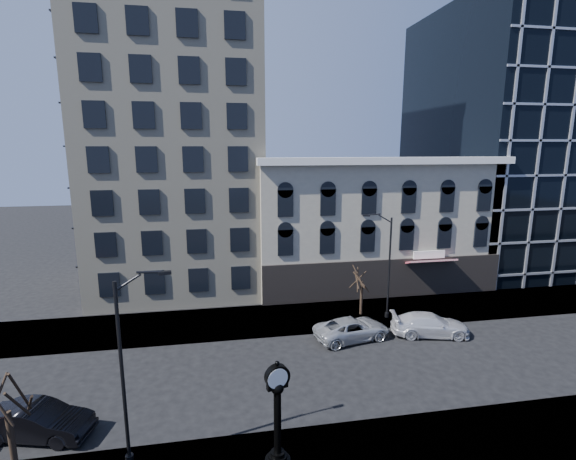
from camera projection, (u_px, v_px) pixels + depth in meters
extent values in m
plane|color=black|center=(267.00, 376.00, 24.77)|extent=(160.00, 160.00, 0.00)
cube|color=gray|center=(254.00, 321.00, 32.48)|extent=(160.00, 6.00, 0.12)
cube|color=beige|center=(174.00, 84.00, 38.32)|extent=(15.00, 15.00, 38.00)
cube|color=#ACA38E|center=(367.00, 223.00, 41.06)|extent=(22.00, 10.00, 12.00)
cube|color=white|center=(392.00, 161.00, 34.81)|extent=(22.60, 0.80, 0.60)
cube|color=black|center=(385.00, 279.00, 37.02)|extent=(22.00, 0.30, 3.60)
cube|color=maroon|center=(431.00, 261.00, 36.85)|extent=(4.50, 1.18, 0.55)
cube|color=black|center=(520.00, 141.00, 47.70)|extent=(20.00, 20.00, 28.00)
cylinder|color=black|center=(278.00, 457.00, 17.63)|extent=(0.80, 0.80, 0.20)
cylinder|color=black|center=(278.00, 453.00, 17.60)|extent=(0.60, 0.60, 0.16)
cylinder|color=black|center=(278.00, 421.00, 17.30)|extent=(0.32, 0.32, 2.88)
sphere|color=black|center=(277.00, 388.00, 16.99)|extent=(0.56, 0.56, 0.56)
cube|color=black|center=(277.00, 386.00, 16.97)|extent=(0.92, 0.44, 0.25)
cylinder|color=black|center=(277.00, 377.00, 16.89)|extent=(1.08, 0.57, 1.03)
cylinder|color=white|center=(278.00, 379.00, 16.73)|extent=(0.85, 0.24, 0.87)
cylinder|color=white|center=(277.00, 374.00, 17.06)|extent=(0.85, 0.24, 0.87)
sphere|color=black|center=(277.00, 363.00, 16.77)|extent=(0.20, 0.20, 0.20)
cylinder|color=black|center=(122.00, 376.00, 17.02)|extent=(0.15, 0.15, 8.13)
cylinder|color=black|center=(130.00, 459.00, 17.79)|extent=(0.34, 0.34, 0.38)
cube|color=black|center=(162.00, 273.00, 16.79)|extent=(0.55, 0.30, 0.13)
cylinder|color=black|center=(389.00, 268.00, 32.22)|extent=(0.15, 0.15, 8.00)
cylinder|color=black|center=(387.00, 315.00, 32.98)|extent=(0.33, 0.33, 0.37)
cube|color=black|center=(368.00, 216.00, 31.48)|extent=(0.54, 0.31, 0.13)
cylinder|color=#312418|center=(14.00, 459.00, 15.38)|extent=(0.23, 0.23, 3.91)
cylinder|color=#312418|center=(361.00, 298.00, 33.37)|extent=(0.23, 0.23, 2.72)
imported|color=black|center=(38.00, 421.00, 19.44)|extent=(5.22, 2.92, 1.63)
imported|color=#A5A8AD|center=(352.00, 329.00, 29.40)|extent=(5.79, 3.53, 1.50)
imported|color=silver|center=(430.00, 325.00, 29.99)|extent=(5.83, 3.34, 1.59)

